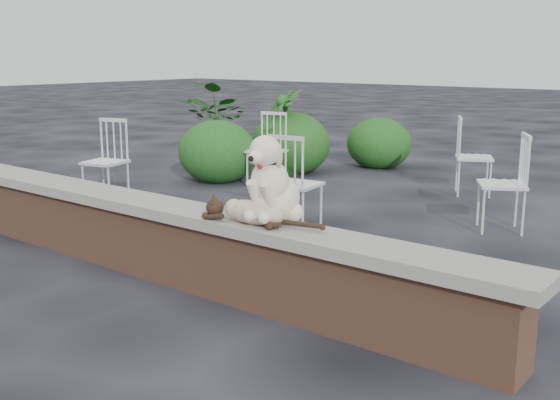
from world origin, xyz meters
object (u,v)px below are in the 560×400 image
Objects in this scene: cat at (252,211)px; potted_plant_a at (220,121)px; chair_b at (266,150)px; chair_a at (105,161)px; chair_e at (474,156)px; potted_plant_b at (284,132)px; chair_c at (296,183)px; dog at (276,177)px; chair_d at (502,183)px.

cat is 6.47m from potted_plant_a.
chair_a is (-0.87, -1.86, 0.00)m from chair_b.
potted_plant_a is (-4.28, 0.07, 0.16)m from chair_e.
chair_b is at bearing -31.27° from potted_plant_a.
chair_b is 0.78× the size of potted_plant_b.
dog is at bearing 116.03° from chair_c.
chair_b is (-2.73, 3.18, -0.41)m from dog.
potted_plant_b is at bearing 69.04° from chair_e.
chair_a is at bearing 151.03° from cat.
chair_b and chair_a have the same top height.
chair_d is at bearing -14.70° from chair_b.
chair_d and chair_a have the same top height.
chair_d is at bearing 74.37° from dog.
chair_b is at bearing -66.82° from potted_plant_b.
chair_e is 0.74× the size of potted_plant_a.
chair_d is 5.39m from potted_plant_a.
chair_b is (-3.20, 0.33, 0.00)m from chair_d.
chair_c is at bearing -8.12° from chair_a.
chair_c is (-0.65, -2.68, 0.00)m from chair_e.
chair_e is 2.68m from potted_plant_b.
chair_c and chair_a have the same top height.
chair_c is at bearing -49.66° from potted_plant_b.
potted_plant_a is at bearing 130.71° from dog.
chair_a is at bearing -0.41° from chair_c.
chair_d is 1.00× the size of chair_a.
chair_b is 0.89m from potted_plant_b.
chair_a is at bearing -98.98° from chair_d.
potted_plant_a is at bearing 129.25° from cat.
dog is 5.05m from potted_plant_b.
chair_b is (-2.31, -1.13, 0.00)m from chair_e.
chair_e is at bearing -111.03° from chair_c.
chair_e and chair_a have the same top height.
potted_plant_b reaches higher than chair_a.
dog is 2.92m from chair_d.
chair_b is 2.31m from potted_plant_a.
chair_c is at bearing 112.85° from cat.
dog is 0.58× the size of cat.
potted_plant_a reaches higher than potted_plant_b.
dog is 0.64× the size of chair_b.
chair_b is at bearing -125.47° from chair_d.
chair_c is 1.97m from chair_d.
dog is 0.47× the size of potted_plant_a.
chair_c is 3.11m from potted_plant_b.
cat is 0.82× the size of potted_plant_a.
chair_a is at bearing -70.23° from potted_plant_a.
chair_c is 2.55m from chair_a.
potted_plant_b is at bearing 119.57° from cat.
chair_a is (-2.53, -0.31, 0.00)m from chair_c.
dog is 0.64× the size of chair_a.
chair_c and chair_d have the same top height.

